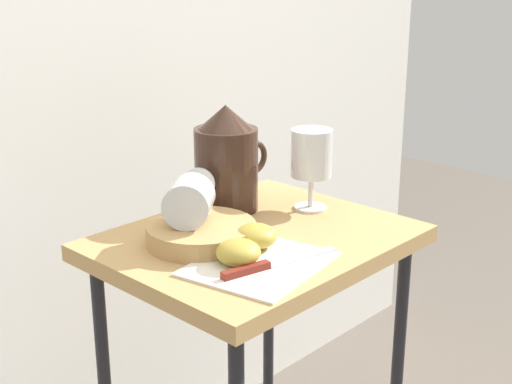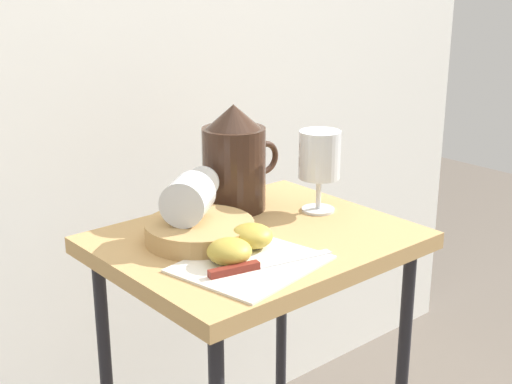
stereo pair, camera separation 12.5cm
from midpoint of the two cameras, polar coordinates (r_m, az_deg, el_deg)
curtain_drape at (r=1.56m, az=-9.10°, el=13.81°), size 2.40×0.03×2.19m
table at (r=1.31m, az=2.75°, el=-7.00°), size 0.53×0.42×0.74m
linen_napkin at (r=1.16m, az=2.72°, el=-5.76°), size 0.25×0.22×0.00m
basket_tray at (r=1.25m, az=-1.61°, el=-3.18°), size 0.19×0.19×0.03m
pitcher at (r=1.39m, az=0.86°, el=1.97°), size 0.17×0.12×0.21m
wine_glass_upright at (r=1.38m, az=7.65°, el=2.57°), size 0.08×0.08×0.16m
wine_glass_tipped_near at (r=1.24m, az=-2.48°, el=-0.55°), size 0.16×0.14×0.08m
apple_half_left at (r=1.15m, az=1.01°, el=-4.78°), size 0.07×0.07×0.04m
apple_half_right at (r=1.21m, az=2.61°, el=-3.55°), size 0.07×0.07×0.04m
knife at (r=1.13m, az=2.99°, el=-5.94°), size 0.22×0.06×0.01m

